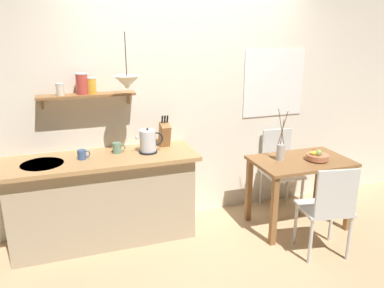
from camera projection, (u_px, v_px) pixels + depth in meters
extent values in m
plane|color=tan|center=(209.00, 238.00, 3.92)|extent=(14.00, 14.00, 0.00)
cube|color=silver|center=(206.00, 96.00, 4.18)|extent=(6.80, 0.10, 2.70)
cube|color=white|center=(274.00, 83.00, 4.34)|extent=(0.75, 0.01, 0.75)
cube|color=silver|center=(274.00, 83.00, 4.34)|extent=(0.69, 0.01, 0.69)
cube|color=tan|center=(104.00, 201.00, 3.78)|extent=(1.74, 0.52, 0.85)
cube|color=tan|center=(101.00, 159.00, 3.63)|extent=(1.83, 0.63, 0.04)
cylinder|color=#B7BABF|center=(42.00, 164.00, 3.45)|extent=(0.38, 0.38, 0.01)
cube|color=brown|center=(87.00, 95.00, 3.61)|extent=(0.91, 0.18, 0.02)
cube|color=#99754C|center=(42.00, 103.00, 3.57)|extent=(0.02, 0.06, 0.12)
cube|color=#99754C|center=(128.00, 98.00, 3.82)|extent=(0.02, 0.06, 0.12)
cylinder|color=beige|center=(60.00, 90.00, 3.52)|extent=(0.07, 0.07, 0.10)
cylinder|color=silver|center=(60.00, 84.00, 3.50)|extent=(0.08, 0.08, 0.01)
cylinder|color=#BC4238|center=(82.00, 84.00, 3.56)|extent=(0.11, 0.11, 0.19)
cylinder|color=silver|center=(81.00, 74.00, 3.54)|extent=(0.11, 0.11, 0.01)
cylinder|color=gold|center=(91.00, 86.00, 3.60)|extent=(0.09, 0.09, 0.14)
cylinder|color=silver|center=(91.00, 78.00, 3.57)|extent=(0.09, 0.09, 0.01)
cube|color=brown|center=(301.00, 161.00, 3.98)|extent=(1.01, 0.64, 0.03)
cube|color=brown|center=(274.00, 211.00, 3.71)|extent=(0.06, 0.06, 0.72)
cube|color=brown|center=(350.00, 199.00, 3.98)|extent=(0.06, 0.06, 0.72)
cube|color=brown|center=(249.00, 190.00, 4.19)|extent=(0.06, 0.06, 0.72)
cube|color=brown|center=(318.00, 180.00, 4.47)|extent=(0.06, 0.06, 0.72)
cube|color=silver|center=(324.00, 208.00, 3.56)|extent=(0.50, 0.46, 0.03)
cube|color=silver|center=(337.00, 193.00, 3.32)|extent=(0.38, 0.09, 0.44)
cylinder|color=silver|center=(331.00, 221.00, 3.81)|extent=(0.03, 0.03, 0.44)
cylinder|color=silver|center=(295.00, 224.00, 3.76)|extent=(0.03, 0.03, 0.44)
cylinder|color=silver|center=(349.00, 238.00, 3.50)|extent=(0.03, 0.03, 0.44)
cylinder|color=silver|center=(311.00, 242.00, 3.44)|extent=(0.03, 0.03, 0.44)
cube|color=silver|center=(282.00, 174.00, 4.42)|extent=(0.44, 0.44, 0.03)
cube|color=silver|center=(276.00, 148.00, 4.52)|extent=(0.36, 0.06, 0.47)
cylinder|color=silver|center=(274.00, 200.00, 4.29)|extent=(0.03, 0.03, 0.44)
cylinder|color=silver|center=(302.00, 196.00, 4.37)|extent=(0.03, 0.03, 0.44)
cylinder|color=silver|center=(261.00, 188.00, 4.61)|extent=(0.03, 0.03, 0.44)
cylinder|color=silver|center=(287.00, 185.00, 4.69)|extent=(0.03, 0.03, 0.44)
cylinder|color=#BC704C|center=(317.00, 160.00, 3.95)|extent=(0.10, 0.10, 0.01)
cylinder|color=#BC704C|center=(317.00, 157.00, 3.94)|extent=(0.23, 0.23, 0.05)
ellipsoid|color=yellow|center=(315.00, 153.00, 3.92)|extent=(0.14, 0.10, 0.04)
sphere|color=red|center=(314.00, 152.00, 3.95)|extent=(0.06, 0.06, 0.06)
sphere|color=#8EA84C|center=(319.00, 153.00, 3.91)|extent=(0.07, 0.07, 0.07)
cylinder|color=#B7B2A8|center=(280.00, 152.00, 3.94)|extent=(0.09, 0.09, 0.17)
cylinder|color=brown|center=(281.00, 127.00, 3.86)|extent=(0.08, 0.05, 0.37)
cylinder|color=brown|center=(282.00, 132.00, 3.87)|extent=(0.01, 0.03, 0.26)
cylinder|color=brown|center=(283.00, 128.00, 3.87)|extent=(0.08, 0.03, 0.34)
cylinder|color=black|center=(148.00, 152.00, 3.75)|extent=(0.18, 0.18, 0.02)
cylinder|color=silver|center=(148.00, 141.00, 3.72)|extent=(0.16, 0.16, 0.21)
sphere|color=black|center=(147.00, 129.00, 3.69)|extent=(0.02, 0.02, 0.02)
cone|color=silver|center=(138.00, 137.00, 3.68)|extent=(0.04, 0.04, 0.04)
torus|color=black|center=(157.00, 139.00, 3.74)|extent=(0.13, 0.02, 0.13)
cube|color=#9E6B3D|center=(165.00, 134.00, 3.92)|extent=(0.10, 0.20, 0.26)
cylinder|color=black|center=(162.00, 119.00, 3.84)|extent=(0.02, 0.04, 0.08)
cylinder|color=black|center=(165.00, 119.00, 3.85)|extent=(0.02, 0.04, 0.08)
cylinder|color=black|center=(167.00, 119.00, 3.86)|extent=(0.02, 0.04, 0.08)
cylinder|color=#3D5B89|center=(82.00, 155.00, 3.55)|extent=(0.08, 0.08, 0.09)
torus|color=#3D5B89|center=(87.00, 154.00, 3.57)|extent=(0.06, 0.01, 0.06)
cylinder|color=slate|center=(117.00, 148.00, 3.72)|extent=(0.08, 0.08, 0.11)
torus|color=slate|center=(122.00, 147.00, 3.74)|extent=(0.07, 0.01, 0.07)
cylinder|color=black|center=(126.00, 54.00, 3.34)|extent=(0.01, 0.01, 0.38)
cone|color=beige|center=(127.00, 82.00, 3.42)|extent=(0.23, 0.23, 0.11)
sphere|color=white|center=(127.00, 86.00, 3.43)|extent=(0.04, 0.04, 0.04)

